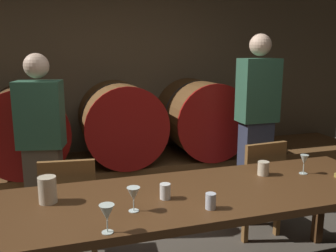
% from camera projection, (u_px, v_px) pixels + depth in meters
% --- Properties ---
extents(back_wall, '(6.76, 0.24, 2.91)m').
position_uv_depth(back_wall, '(111.00, 66.00, 4.55)').
color(back_wall, brown).
rests_on(back_wall, ground).
extents(barrel_shelf, '(6.09, 0.90, 0.43)m').
position_uv_depth(barrel_shelf, '(122.00, 176.00, 4.29)').
color(barrel_shelf, brown).
rests_on(barrel_shelf, ground).
extents(wine_barrel_left, '(0.88, 0.96, 0.88)m').
position_uv_depth(wine_barrel_left, '(26.00, 127.00, 3.86)').
color(wine_barrel_left, '#513319').
rests_on(wine_barrel_left, barrel_shelf).
extents(wine_barrel_center, '(0.88, 0.96, 0.88)m').
position_uv_depth(wine_barrel_center, '(120.00, 121.00, 4.16)').
color(wine_barrel_center, brown).
rests_on(wine_barrel_center, barrel_shelf).
extents(wine_barrel_right, '(0.88, 0.96, 0.88)m').
position_uv_depth(wine_barrel_right, '(199.00, 117.00, 4.44)').
color(wine_barrel_right, brown).
rests_on(wine_barrel_right, barrel_shelf).
extents(dining_table, '(2.64, 0.84, 0.76)m').
position_uv_depth(dining_table, '(204.00, 201.00, 2.41)').
color(dining_table, '#4C2D16').
rests_on(dining_table, ground).
extents(chair_left, '(0.45, 0.45, 0.88)m').
position_uv_depth(chair_left, '(70.00, 206.00, 2.82)').
color(chair_left, brown).
rests_on(chair_left, ground).
extents(chair_right, '(0.43, 0.43, 0.88)m').
position_uv_depth(chair_right, '(257.00, 183.00, 3.30)').
color(chair_right, brown).
rests_on(chair_right, ground).
extents(guest_left, '(0.42, 0.32, 1.63)m').
position_uv_depth(guest_left, '(42.00, 146.00, 3.21)').
color(guest_left, brown).
rests_on(guest_left, ground).
extents(guest_right, '(0.38, 0.25, 1.80)m').
position_uv_depth(guest_right, '(257.00, 123.00, 3.72)').
color(guest_right, '#33384C').
rests_on(guest_right, ground).
extents(pitcher, '(0.11, 0.11, 0.16)m').
position_uv_depth(pitcher, '(47.00, 190.00, 2.21)').
color(pitcher, beige).
rests_on(pitcher, dining_table).
extents(wine_glass_far_left, '(0.08, 0.08, 0.15)m').
position_uv_depth(wine_glass_far_left, '(107.00, 213.00, 1.84)').
color(wine_glass_far_left, silver).
rests_on(wine_glass_far_left, dining_table).
extents(wine_glass_center_left, '(0.08, 0.08, 0.14)m').
position_uv_depth(wine_glass_center_left, '(133.00, 195.00, 2.09)').
color(wine_glass_center_left, silver).
rests_on(wine_glass_center_left, dining_table).
extents(wine_glass_center_right, '(0.06, 0.06, 0.14)m').
position_uv_depth(wine_glass_center_right, '(304.00, 161.00, 2.72)').
color(wine_glass_center_right, silver).
rests_on(wine_glass_center_right, dining_table).
extents(cup_left, '(0.07, 0.07, 0.10)m').
position_uv_depth(cup_left, '(165.00, 191.00, 2.27)').
color(cup_left, white).
rests_on(cup_left, dining_table).
extents(cup_center, '(0.06, 0.06, 0.09)m').
position_uv_depth(cup_center, '(211.00, 201.00, 2.13)').
color(cup_center, silver).
rests_on(cup_center, dining_table).
extents(cup_right, '(0.08, 0.08, 0.10)m').
position_uv_depth(cup_right, '(263.00, 168.00, 2.70)').
color(cup_right, beige).
rests_on(cup_right, dining_table).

